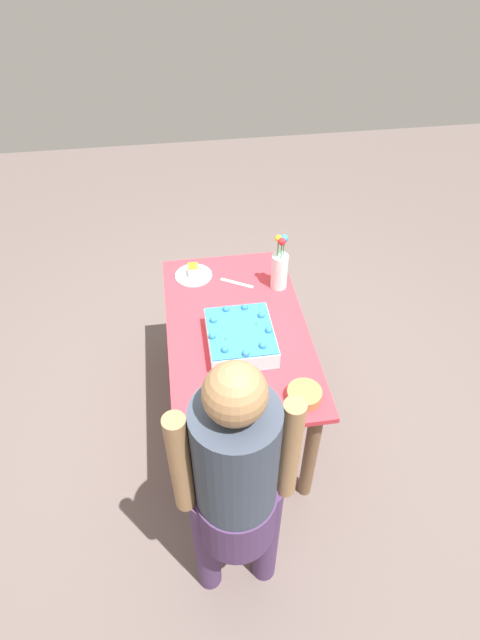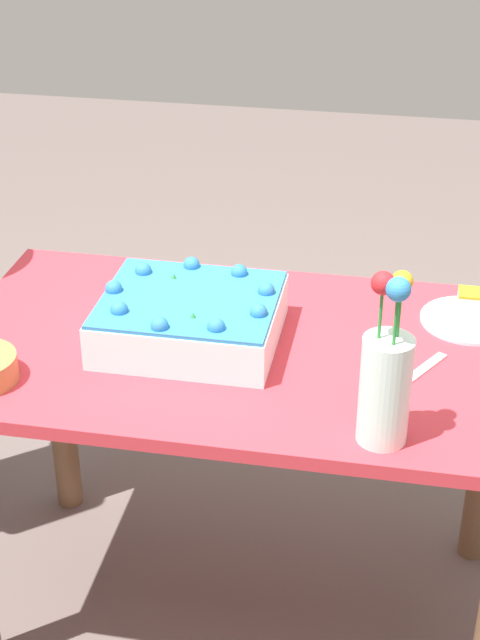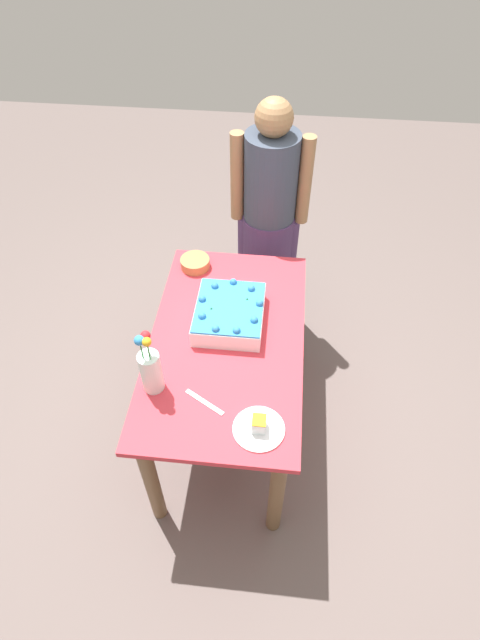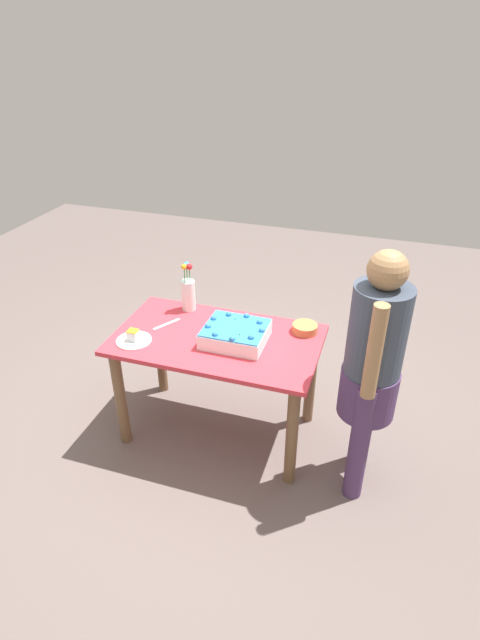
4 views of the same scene
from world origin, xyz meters
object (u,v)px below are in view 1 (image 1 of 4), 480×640
Objects in this scene: sheet_cake at (240,337)px; serving_plate_with_slice at (193,273)px; fruit_bowl at (304,395)px; flower_vase at (280,268)px; person_standing at (236,485)px; cake_knife at (237,283)px.

sheet_cake reaches higher than serving_plate_with_slice.
sheet_cake reaches higher than fruit_bowl.
serving_plate_with_slice is 1.05m from fruit_bowl.
flower_vase reaches higher than fruit_bowl.
person_standing reaches higher than sheet_cake.
sheet_cake is 1.86× the size of cake_knife.
cake_knife is at bearing 66.18° from serving_plate_with_slice.
serving_plate_with_slice is 1.36× the size of fruit_bowl.
fruit_bowl is (0.86, 0.18, 0.02)m from cake_knife.
sheet_cake is 0.48m from cake_knife.
fruit_bowl is at bearing -3.46° from flower_vase.
fruit_bowl is (0.38, 0.24, -0.03)m from sheet_cake.
sheet_cake is 2.36× the size of fruit_bowl.
serving_plate_with_slice is at bearing -173.20° from cake_knife.
sheet_cake is 0.45m from fruit_bowl.
flower_vase reaches higher than serving_plate_with_slice.
cake_knife is at bearing -104.19° from flower_vase.
person_standing is at bearing 2.08° from serving_plate_with_slice.
flower_vase reaches higher than sheet_cake.
fruit_bowl is (0.80, -0.05, -0.10)m from flower_vase.
fruit_bowl is at bearing -47.39° from cake_knife.
cake_knife is 0.27m from flower_vase.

